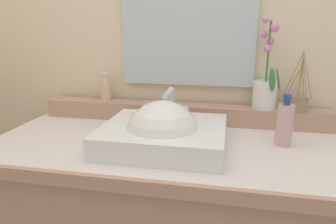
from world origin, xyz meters
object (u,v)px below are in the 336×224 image
soap_dispenser (106,89)px  reed_diffuser (298,102)px  lotion_bottle (285,124)px  sink_basin (163,136)px  soap_bar (140,112)px  potted_plant (265,88)px

soap_dispenser → reed_diffuser: reed_diffuser is taller
reed_diffuser → lotion_bottle: size_ratio=1.29×
sink_basin → soap_bar: sink_basin is taller
soap_dispenser → lotion_bottle: bearing=-15.8°
soap_bar → soap_dispenser: 0.31m
soap_dispenser → lotion_bottle: size_ratio=0.70×
soap_bar → soap_dispenser: (-0.23, 0.21, 0.04)m
soap_dispenser → reed_diffuser: (0.85, -0.03, -0.01)m
soap_dispenser → lotion_bottle: soap_dispenser is taller
lotion_bottle → soap_bar: bearing=178.8°
potted_plant → lotion_bottle: size_ratio=1.97×
soap_bar → lotion_bottle: 0.54m
sink_basin → soap_bar: bearing=136.0°
sink_basin → potted_plant: bearing=41.2°
sink_basin → lotion_bottle: size_ratio=2.29×
soap_bar → potted_plant: size_ratio=0.19×
potted_plant → reed_diffuser: (0.13, -0.03, -0.05)m
lotion_bottle → sink_basin: bearing=-166.3°
potted_plant → reed_diffuser: bearing=-13.0°
potted_plant → sink_basin: bearing=-138.8°
reed_diffuser → soap_dispenser: bearing=178.3°
soap_bar → potted_plant: (0.49, 0.21, 0.08)m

